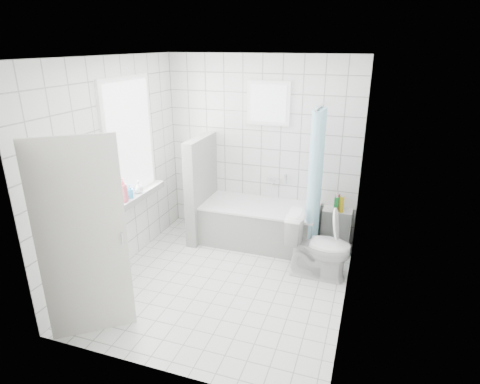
% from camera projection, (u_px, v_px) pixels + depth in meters
% --- Properties ---
extents(ground, '(3.00, 3.00, 0.00)m').
position_uv_depth(ground, '(225.00, 282.00, 4.88)').
color(ground, white).
rests_on(ground, ground).
extents(ceiling, '(3.00, 3.00, 0.00)m').
position_uv_depth(ceiling, '(222.00, 57.00, 3.97)').
color(ceiling, white).
rests_on(ceiling, ground).
extents(wall_back, '(2.80, 0.02, 2.60)m').
position_uv_depth(wall_back, '(261.00, 149.00, 5.75)').
color(wall_back, white).
rests_on(wall_back, ground).
extents(wall_front, '(2.80, 0.02, 2.60)m').
position_uv_depth(wall_front, '(155.00, 240.00, 3.09)').
color(wall_front, white).
rests_on(wall_front, ground).
extents(wall_left, '(0.02, 3.00, 2.60)m').
position_uv_depth(wall_left, '(116.00, 169.00, 4.84)').
color(wall_left, white).
rests_on(wall_left, ground).
extents(wall_right, '(0.02, 3.00, 2.60)m').
position_uv_depth(wall_right, '(355.00, 195.00, 4.00)').
color(wall_right, white).
rests_on(wall_right, ground).
extents(window_left, '(0.01, 0.90, 1.40)m').
position_uv_depth(window_left, '(131.00, 139.00, 4.99)').
color(window_left, white).
rests_on(window_left, wall_left).
extents(window_back, '(0.50, 0.01, 0.50)m').
position_uv_depth(window_back, '(268.00, 103.00, 5.45)').
color(window_back, white).
rests_on(window_back, wall_back).
extents(window_sill, '(0.18, 1.02, 0.08)m').
position_uv_depth(window_sill, '(139.00, 195.00, 5.24)').
color(window_sill, white).
rests_on(window_sill, wall_left).
extents(door, '(0.66, 0.52, 2.00)m').
position_uv_depth(door, '(83.00, 242.00, 3.71)').
color(door, silver).
rests_on(door, ground).
extents(bathtub, '(1.61, 0.77, 0.58)m').
position_uv_depth(bathtub, '(260.00, 224.00, 5.74)').
color(bathtub, white).
rests_on(bathtub, ground).
extents(partition_wall, '(0.15, 0.85, 1.50)m').
position_uv_depth(partition_wall, '(202.00, 188.00, 5.80)').
color(partition_wall, white).
rests_on(partition_wall, ground).
extents(tiled_ledge, '(0.40, 0.24, 0.55)m').
position_uv_depth(tiled_ledge, '(336.00, 228.00, 5.66)').
color(tiled_ledge, white).
rests_on(tiled_ledge, ground).
extents(toilet, '(0.79, 0.46, 0.80)m').
position_uv_depth(toilet, '(319.00, 246.00, 4.88)').
color(toilet, white).
rests_on(toilet, ground).
extents(curtain_rod, '(0.02, 0.80, 0.02)m').
position_uv_depth(curtain_rod, '(320.00, 106.00, 4.89)').
color(curtain_rod, silver).
rests_on(curtain_rod, wall_back).
extents(shower_curtain, '(0.14, 0.48, 1.78)m').
position_uv_depth(shower_curtain, '(314.00, 179.00, 5.10)').
color(shower_curtain, '#4CBEE1').
rests_on(shower_curtain, curtain_rod).
extents(tub_faucet, '(0.18, 0.06, 0.06)m').
position_uv_depth(tub_faucet, '(274.00, 181.00, 5.81)').
color(tub_faucet, silver).
rests_on(tub_faucet, wall_back).
extents(sill_bottles, '(0.19, 0.48, 0.31)m').
position_uv_depth(sill_bottles, '(129.00, 189.00, 4.99)').
color(sill_bottles, '#FF637C').
rests_on(sill_bottles, window_sill).
extents(ledge_bottles, '(0.13, 0.17, 0.22)m').
position_uv_depth(ledge_bottles, '(338.00, 204.00, 5.48)').
color(ledge_bottles, '#168730').
rests_on(ledge_bottles, tiled_ledge).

